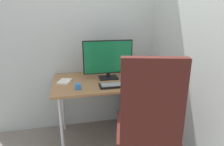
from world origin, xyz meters
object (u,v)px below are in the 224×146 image
notebook (65,81)px  coffee_mug (149,68)px  pen_holder (149,70)px  desk_clamp_accessory (78,86)px  monitor (108,58)px  keyboard (120,85)px  mouse (152,82)px  office_chair (147,125)px  filing_cabinet (142,111)px

notebook → coffee_mug: coffee_mug is taller
pen_holder → desk_clamp_accessory: bearing=-160.3°
monitor → notebook: monitor is taller
monitor → coffee_mug: 0.63m
coffee_mug → desk_clamp_accessory: bearing=-154.0°
keyboard → desk_clamp_accessory: 0.43m
mouse → pen_holder: (0.09, 0.31, 0.04)m
notebook → monitor: bearing=25.1°
pen_holder → keyboard: bearing=-145.0°
office_chair → coffee_mug: 1.13m
filing_cabinet → desk_clamp_accessory: size_ratio=9.75×
mouse → desk_clamp_accessory: desk_clamp_accessory is taller
keyboard → notebook: (-0.56, 0.23, -0.00)m
mouse → coffee_mug: (0.15, 0.45, 0.03)m
keyboard → coffee_mug: size_ratio=3.44×
mouse → pen_holder: 0.32m
office_chair → desk_clamp_accessory: size_ratio=20.58×
pen_holder → desk_clamp_accessory: (-0.87, -0.31, -0.03)m
desk_clamp_accessory → pen_holder: bearing=19.7°
monitor → desk_clamp_accessory: (-0.36, -0.28, -0.20)m
office_chair → mouse: office_chair is taller
pen_holder → coffee_mug: 0.16m
office_chair → notebook: bearing=127.8°
mouse → notebook: (-0.91, 0.23, -0.01)m
coffee_mug → desk_clamp_accessory: 1.04m
mouse → coffee_mug: size_ratio=0.88×
monitor → notebook: 0.54m
monitor → keyboard: (0.07, -0.28, -0.22)m
notebook → coffee_mug: size_ratio=1.36×
office_chair → filing_cabinet: bearing=70.6°
filing_cabinet → pen_holder: size_ratio=2.97×
keyboard → notebook: size_ratio=2.54×
filing_cabinet → coffee_mug: (0.15, 0.21, 0.50)m
keyboard → coffee_mug: 0.68m
office_chair → coffee_mug: (0.44, 1.03, 0.17)m
coffee_mug → mouse: bearing=-108.4°
monitor → notebook: (-0.49, -0.05, -0.22)m
filing_cabinet → monitor: monitor is taller
monitor → office_chair: bearing=-80.9°
monitor → mouse: 0.55m
office_chair → filing_cabinet: size_ratio=2.11×
office_chair → mouse: 0.66m
office_chair → keyboard: (-0.07, 0.57, 0.14)m
coffee_mug → desk_clamp_accessory: coffee_mug is taller
mouse → office_chair: bearing=-110.0°
monitor → notebook: size_ratio=3.35×
mouse → notebook: bearing=172.1°
filing_cabinet → monitor: (-0.42, 0.04, 0.68)m
keyboard → desk_clamp_accessory: desk_clamp_accessory is taller
mouse → pen_holder: bearing=80.8°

